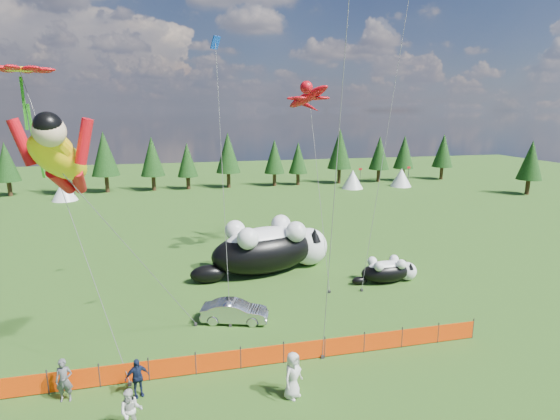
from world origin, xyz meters
name	(u,v)px	position (x,y,z in m)	size (l,w,h in m)	color
ground	(252,334)	(0.00, 0.00, 0.00)	(160.00, 160.00, 0.00)	#12380A
safety_fence	(262,356)	(0.00, -3.00, 0.50)	(22.06, 0.06, 1.10)	#262626
tree_line	(202,162)	(0.00, 45.00, 4.00)	(90.00, 4.00, 8.00)	black
festival_tents	(281,182)	(11.00, 40.00, 1.40)	(50.00, 3.20, 2.80)	white
cat_large	(270,247)	(2.83, 8.79, 1.82)	(10.44, 5.56, 3.82)	black
cat_small	(388,270)	(10.28, 4.99, 0.81)	(4.72, 1.72, 1.71)	black
car	(235,312)	(-0.69, 1.57, 0.61)	(1.28, 3.68, 1.21)	silver
spectator_a	(64,380)	(-8.20, -3.62, 0.91)	(0.66, 0.44, 1.82)	#545559
spectator_b	(131,411)	(-5.42, -6.10, 0.86)	(0.84, 0.49, 1.72)	silver
spectator_c	(137,378)	(-5.38, -3.98, 0.83)	(0.98, 0.50, 1.67)	#16203D
spectator_e	(293,375)	(0.78, -5.48, 0.99)	(0.97, 0.63, 1.98)	silver
superhero_kite	(60,158)	(-7.75, -2.37, 9.65)	(7.47, 6.63, 12.56)	yellow
gecko_kite	(308,97)	(6.37, 11.61, 12.45)	(5.36, 10.87, 14.54)	red
flower_kite	(20,73)	(-9.90, 1.49, 13.06)	(5.89, 6.44, 14.49)	red
diamond_kite_a	(216,58)	(-0.99, 4.64, 14.25)	(0.87, 4.25, 15.89)	#0C3CB7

